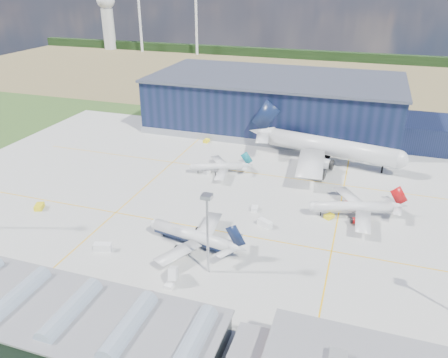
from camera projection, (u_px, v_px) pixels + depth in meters
ground at (211, 213)px, 144.06m from camera, size 600.00×600.00×0.00m
apron at (221, 199)px, 152.64m from camera, size 220.00×160.00×0.08m
farmland at (310, 78)px, 332.98m from camera, size 600.00×220.00×0.01m
treeline at (323, 55)px, 399.98m from camera, size 600.00×8.00×8.00m
horizon_dressing at (132, 15)px, 437.05m from camera, size 440.20×18.00×70.00m
hangar at (280, 105)px, 219.73m from camera, size 145.00×62.00×26.10m
glass_concourse at (87, 325)px, 92.82m from camera, size 78.00×23.00×8.60m
light_mast_center at (207, 222)px, 108.88m from camera, size 2.60×2.60×23.00m
airliner_navy at (192, 230)px, 124.62m from camera, size 37.42×36.86×10.52m
airliner_red at (353, 202)px, 139.92m from camera, size 40.39×39.94×10.52m
airliner_widebody at (332, 138)px, 177.34m from camera, size 79.52×78.36×22.13m
airliner_regional at (218, 163)px, 171.36m from camera, size 33.38×33.09×8.36m
gse_tug_a at (39, 207)px, 146.12m from camera, size 3.89×4.71×1.69m
gse_tug_b at (329, 216)px, 140.53m from camera, size 3.47×3.74×1.35m
gse_van_a at (103, 247)px, 124.05m from camera, size 5.45×3.51×2.20m
gse_cart_a at (254, 209)px, 145.28m from camera, size 2.51×3.39×1.36m
gse_van_b at (265, 223)px, 135.85m from camera, size 5.13×4.15×2.14m
gse_tug_c at (206, 141)px, 204.15m from camera, size 2.43×3.54×1.46m
gse_cart_b at (207, 172)px, 172.21m from camera, size 2.99×2.31×1.16m
airstair at (173, 276)px, 111.19m from camera, size 3.34×5.31×3.17m
car_a at (153, 293)px, 106.89m from camera, size 3.23×1.42×1.08m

